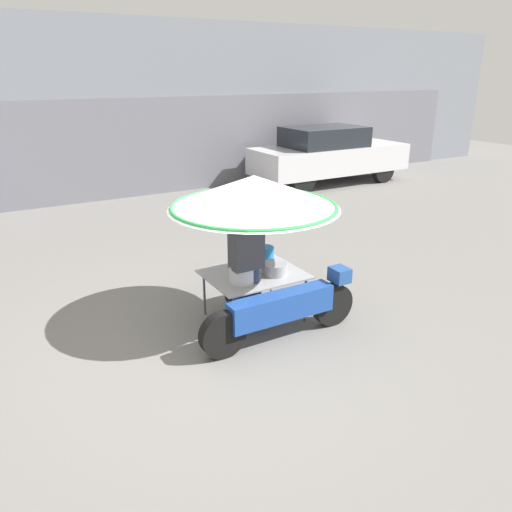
# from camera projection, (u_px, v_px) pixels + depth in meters

# --- Properties ---
(ground_plane) EXTENTS (36.00, 36.00, 0.00)m
(ground_plane) POSITION_uv_depth(u_px,v_px,m) (232.00, 338.00, 5.96)
(ground_plane) COLOR slate
(shopfront_building) EXTENTS (28.00, 2.06, 4.20)m
(shopfront_building) POSITION_uv_depth(u_px,v_px,m) (68.00, 110.00, 12.22)
(shopfront_building) COLOR gray
(shopfront_building) RESTS_ON ground
(vendor_motorcycle_cart) EXTENTS (2.06, 2.06, 1.85)m
(vendor_motorcycle_cart) POSITION_uv_depth(u_px,v_px,m) (256.00, 208.00, 5.90)
(vendor_motorcycle_cart) COLOR black
(vendor_motorcycle_cart) RESTS_ON ground
(vendor_person) EXTENTS (0.38, 0.22, 1.64)m
(vendor_person) POSITION_uv_depth(u_px,v_px,m) (246.00, 259.00, 5.84)
(vendor_person) COLOR navy
(vendor_person) RESTS_ON ground
(parked_car) EXTENTS (4.47, 1.67, 1.57)m
(parked_car) POSITION_uv_depth(u_px,v_px,m) (328.00, 154.00, 13.90)
(parked_car) COLOR black
(parked_car) RESTS_ON ground
(potted_plant) EXTENTS (0.62, 0.62, 0.87)m
(potted_plant) POSITION_uv_depth(u_px,v_px,m) (376.00, 157.00, 15.31)
(potted_plant) COLOR brown
(potted_plant) RESTS_ON ground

